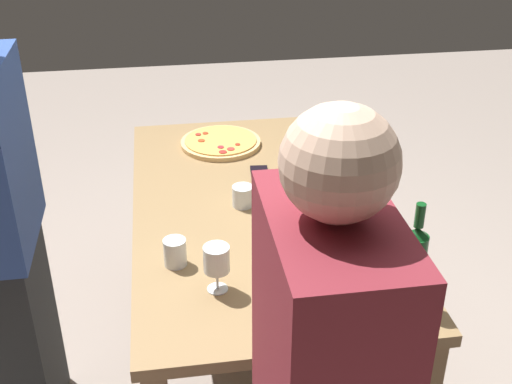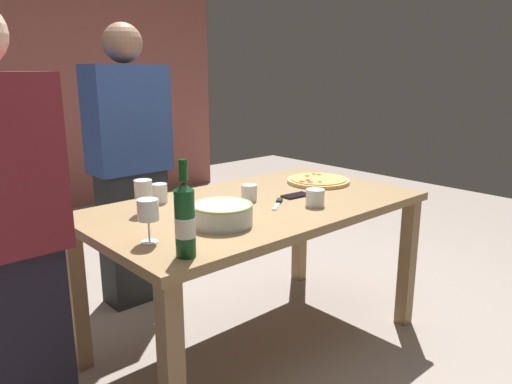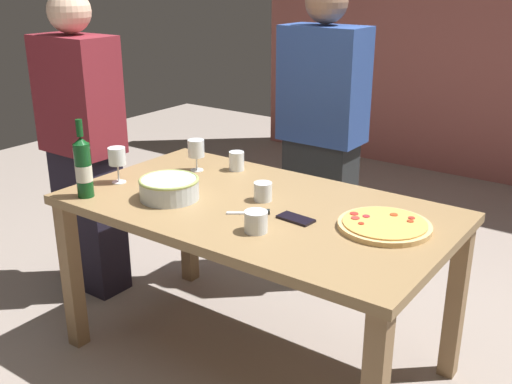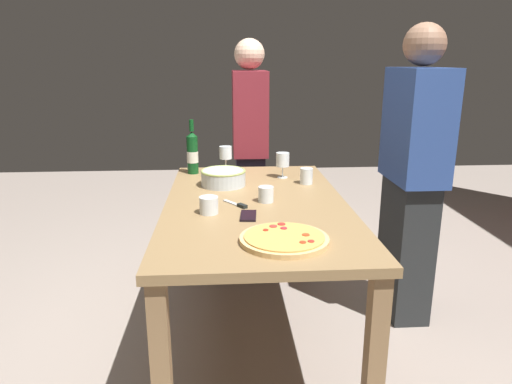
% 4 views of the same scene
% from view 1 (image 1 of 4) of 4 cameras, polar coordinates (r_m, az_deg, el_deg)
% --- Properties ---
extents(ground_plane, '(8.00, 8.00, 0.00)m').
position_cam_1_polar(ground_plane, '(2.89, -0.00, -14.06)').
color(ground_plane, gray).
extents(dining_table, '(1.60, 0.90, 0.75)m').
position_cam_1_polar(dining_table, '(2.49, -0.00, -2.92)').
color(dining_table, olive).
rests_on(dining_table, ground).
extents(pizza, '(0.35, 0.35, 0.03)m').
position_cam_1_polar(pizza, '(2.90, -3.07, 4.30)').
color(pizza, '#E2B572').
rests_on(pizza, dining_table).
extents(serving_bowl, '(0.25, 0.25, 0.09)m').
position_cam_1_polar(serving_bowl, '(2.16, 5.61, -3.96)').
color(serving_bowl, silver).
rests_on(serving_bowl, dining_table).
extents(wine_bottle, '(0.07, 0.07, 0.34)m').
position_cam_1_polar(wine_bottle, '(1.93, 13.39, -6.25)').
color(wine_bottle, '#0F451A').
rests_on(wine_bottle, dining_table).
extents(wine_glass_near_pizza, '(0.08, 0.08, 0.15)m').
position_cam_1_polar(wine_glass_near_pizza, '(1.95, -3.42, -5.88)').
color(wine_glass_near_pizza, white).
rests_on(wine_glass_near_pizza, dining_table).
extents(wine_glass_by_bottle, '(0.08, 0.08, 0.16)m').
position_cam_1_polar(wine_glass_by_bottle, '(1.86, 7.65, -7.69)').
color(wine_glass_by_bottle, white).
rests_on(wine_glass_by_bottle, dining_table).
extents(cup_amber, '(0.07, 0.07, 0.09)m').
position_cam_1_polar(cup_amber, '(2.11, -7.01, -5.19)').
color(cup_amber, white).
rests_on(cup_amber, dining_table).
extents(cup_ceramic, '(0.08, 0.08, 0.08)m').
position_cam_1_polar(cup_ceramic, '(2.42, -1.17, -0.31)').
color(cup_ceramic, white).
rests_on(cup_ceramic, dining_table).
extents(cup_spare, '(0.09, 0.09, 0.08)m').
position_cam_1_polar(cup_spare, '(2.60, 4.44, 1.87)').
color(cup_spare, white).
rests_on(cup_spare, dining_table).
extents(cell_phone, '(0.15, 0.08, 0.01)m').
position_cam_1_polar(cell_phone, '(2.64, 0.32, 1.53)').
color(cell_phone, black).
rests_on(cell_phone, dining_table).
extents(pizza_knife, '(0.15, 0.12, 0.02)m').
position_cam_1_polar(pizza_knife, '(2.50, 1.89, -0.13)').
color(pizza_knife, silver).
rests_on(pizza_knife, dining_table).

